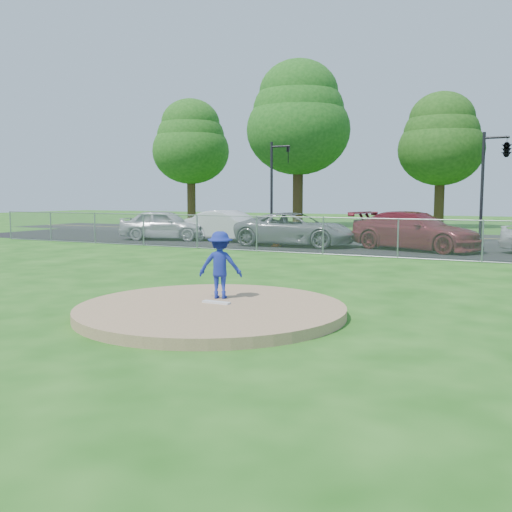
{
  "coord_description": "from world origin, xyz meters",
  "views": [
    {
      "loc": [
        5.87,
        -9.66,
        2.4
      ],
      "look_at": [
        0.0,
        2.0,
        1.0
      ],
      "focal_mm": 40.0,
      "sensor_mm": 36.0,
      "label": 1
    }
  ],
  "objects_px": {
    "tree_center": "(441,139)",
    "traffic_cone": "(276,239)",
    "tree_far_left": "(191,142)",
    "traffic_signal_center": "(504,151)",
    "parked_car_darkred": "(415,231)",
    "pitcher": "(220,265)",
    "tree_left": "(298,117)",
    "traffic_signal_left": "(275,179)",
    "parked_car_gray": "(295,229)",
    "parked_car_white": "(230,226)",
    "parked_car_silver": "(165,225)"
  },
  "relations": [
    {
      "from": "parked_car_white",
      "to": "traffic_cone",
      "type": "bearing_deg",
      "value": -106.47
    },
    {
      "from": "tree_far_left",
      "to": "traffic_signal_center",
      "type": "distance_m",
      "value": 28.31
    },
    {
      "from": "tree_center",
      "to": "traffic_signal_left",
      "type": "xyz_separation_m",
      "value": [
        -7.76,
        -12.0,
        -3.11
      ]
    },
    {
      "from": "pitcher",
      "to": "parked_car_silver",
      "type": "height_order",
      "value": "pitcher"
    },
    {
      "from": "parked_car_gray",
      "to": "traffic_signal_center",
      "type": "bearing_deg",
      "value": -54.16
    },
    {
      "from": "tree_center",
      "to": "traffic_signal_left",
      "type": "distance_m",
      "value": 14.63
    },
    {
      "from": "tree_left",
      "to": "pitcher",
      "type": "height_order",
      "value": "tree_left"
    },
    {
      "from": "parked_car_white",
      "to": "tree_far_left",
      "type": "bearing_deg",
      "value": 46.4
    },
    {
      "from": "traffic_signal_left",
      "to": "parked_car_gray",
      "type": "xyz_separation_m",
      "value": [
        4.24,
        -6.85,
        -2.57
      ]
    },
    {
      "from": "tree_left",
      "to": "traffic_signal_center",
      "type": "height_order",
      "value": "tree_left"
    },
    {
      "from": "tree_left",
      "to": "tree_center",
      "type": "relative_size",
      "value": 1.27
    },
    {
      "from": "traffic_cone",
      "to": "parked_car_darkred",
      "type": "height_order",
      "value": "parked_car_darkred"
    },
    {
      "from": "traffic_signal_left",
      "to": "parked_car_white",
      "type": "xyz_separation_m",
      "value": [
        0.21,
        -6.0,
        -2.56
      ]
    },
    {
      "from": "pitcher",
      "to": "parked_car_darkred",
      "type": "height_order",
      "value": "parked_car_darkred"
    },
    {
      "from": "traffic_signal_left",
      "to": "traffic_cone",
      "type": "relative_size",
      "value": 7.82
    },
    {
      "from": "tree_left",
      "to": "parked_car_darkred",
      "type": "distance_m",
      "value": 20.84
    },
    {
      "from": "parked_car_silver",
      "to": "parked_car_white",
      "type": "distance_m",
      "value": 3.7
    },
    {
      "from": "tree_left",
      "to": "tree_center",
      "type": "bearing_deg",
      "value": 16.7
    },
    {
      "from": "tree_far_left",
      "to": "tree_left",
      "type": "distance_m",
      "value": 11.24
    },
    {
      "from": "pitcher",
      "to": "traffic_cone",
      "type": "bearing_deg",
      "value": -89.52
    },
    {
      "from": "parked_car_white",
      "to": "traffic_signal_left",
      "type": "bearing_deg",
      "value": 10.1
    },
    {
      "from": "tree_left",
      "to": "traffic_signal_center",
      "type": "relative_size",
      "value": 2.24
    },
    {
      "from": "tree_center",
      "to": "parked_car_white",
      "type": "distance_m",
      "value": 20.32
    },
    {
      "from": "traffic_signal_left",
      "to": "pitcher",
      "type": "relative_size",
      "value": 3.91
    },
    {
      "from": "parked_car_white",
      "to": "tree_left",
      "type": "bearing_deg",
      "value": 17.33
    },
    {
      "from": "traffic_signal_left",
      "to": "parked_car_gray",
      "type": "bearing_deg",
      "value": -58.28
    },
    {
      "from": "parked_car_gray",
      "to": "parked_car_darkred",
      "type": "bearing_deg",
      "value": -88.33
    },
    {
      "from": "traffic_signal_left",
      "to": "parked_car_gray",
      "type": "height_order",
      "value": "traffic_signal_left"
    },
    {
      "from": "tree_left",
      "to": "traffic_signal_center",
      "type": "xyz_separation_m",
      "value": [
        14.97,
        -9.0,
        -3.63
      ]
    },
    {
      "from": "traffic_signal_center",
      "to": "pitcher",
      "type": "distance_m",
      "value": 21.96
    },
    {
      "from": "tree_far_left",
      "to": "pitcher",
      "type": "distance_m",
      "value": 39.38
    },
    {
      "from": "tree_left",
      "to": "traffic_cone",
      "type": "bearing_deg",
      "value": -70.72
    },
    {
      "from": "traffic_cone",
      "to": "tree_far_left",
      "type": "bearing_deg",
      "value": 132.18
    },
    {
      "from": "pitcher",
      "to": "tree_far_left",
      "type": "bearing_deg",
      "value": -75.48
    },
    {
      "from": "parked_car_silver",
      "to": "tree_left",
      "type": "bearing_deg",
      "value": -20.53
    },
    {
      "from": "traffic_signal_left",
      "to": "parked_car_darkred",
      "type": "bearing_deg",
      "value": -33.44
    },
    {
      "from": "traffic_cone",
      "to": "parked_car_white",
      "type": "bearing_deg",
      "value": 155.48
    },
    {
      "from": "parked_car_gray",
      "to": "tree_center",
      "type": "bearing_deg",
      "value": -13.65
    },
    {
      "from": "traffic_signal_left",
      "to": "traffic_signal_center",
      "type": "distance_m",
      "value": 12.79
    },
    {
      "from": "traffic_cone",
      "to": "traffic_signal_left",
      "type": "bearing_deg",
      "value": 115.22
    },
    {
      "from": "traffic_signal_left",
      "to": "parked_car_white",
      "type": "relative_size",
      "value": 1.16
    },
    {
      "from": "traffic_cone",
      "to": "tree_center",
      "type": "bearing_deg",
      "value": 77.79
    },
    {
      "from": "pitcher",
      "to": "parked_car_darkred",
      "type": "relative_size",
      "value": 0.25
    },
    {
      "from": "traffic_signal_left",
      "to": "tree_center",
      "type": "bearing_deg",
      "value": 57.1
    },
    {
      "from": "traffic_signal_left",
      "to": "traffic_signal_center",
      "type": "xyz_separation_m",
      "value": [
        12.73,
        -0.0,
        1.25
      ]
    },
    {
      "from": "tree_center",
      "to": "traffic_cone",
      "type": "xyz_separation_m",
      "value": [
        -4.22,
        -19.52,
        -6.1
      ]
    },
    {
      "from": "tree_far_left",
      "to": "parked_car_gray",
      "type": "height_order",
      "value": "tree_far_left"
    },
    {
      "from": "tree_left",
      "to": "traffic_signal_left",
      "type": "height_order",
      "value": "tree_left"
    },
    {
      "from": "tree_center",
      "to": "traffic_cone",
      "type": "distance_m",
      "value": 20.88
    },
    {
      "from": "parked_car_darkred",
      "to": "tree_center",
      "type": "bearing_deg",
      "value": 22.87
    }
  ]
}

